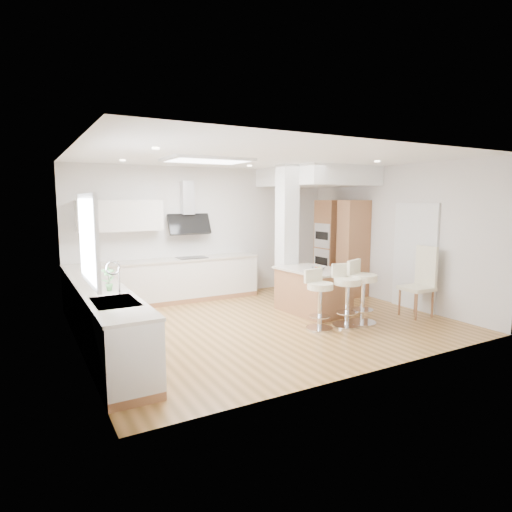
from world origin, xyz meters
TOP-DOWN VIEW (x-y plane):
  - ground at (0.00, 0.00)m, footprint 6.00×6.00m
  - ceiling at (0.00, 0.00)m, footprint 6.00×5.00m
  - wall_back at (0.00, 2.50)m, footprint 6.00×0.04m
  - wall_left at (-3.00, 0.00)m, footprint 0.04×5.00m
  - wall_right at (3.00, 0.00)m, footprint 0.04×5.00m
  - skylight at (-0.79, 0.60)m, footprint 4.10×2.10m
  - window_left at (-2.96, -0.90)m, footprint 0.06×1.28m
  - doorway_right at (2.97, -0.60)m, footprint 0.05×1.00m
  - counter_left at (-2.70, 0.23)m, footprint 0.63×4.50m
  - counter_back at (-0.91, 2.22)m, footprint 3.62×0.63m
  - pillar at (1.05, 0.95)m, footprint 0.35×0.35m
  - soffit at (2.10, 1.40)m, footprint 1.78×2.20m
  - oven_column at (2.68, 1.23)m, footprint 0.63×1.21m
  - peninsula at (1.10, 0.13)m, footprint 1.04×1.45m
  - bar_stool_a at (0.56, -0.76)m, footprint 0.50×0.50m
  - bar_stool_b at (1.07, -0.85)m, footprint 0.56×0.56m
  - bar_stool_c at (1.39, -0.86)m, footprint 0.64×0.64m
  - dining_chair at (2.69, -1.01)m, footprint 0.52×0.52m

SIDE VIEW (x-z plane):
  - ground at x=0.00m, z-range 0.00..0.00m
  - ceiling at x=0.00m, z-range -0.01..0.01m
  - peninsula at x=1.10m, z-range -0.03..0.87m
  - counter_left at x=-2.70m, z-range -0.22..1.13m
  - bar_stool_a at x=0.56m, z-range 0.06..1.04m
  - bar_stool_b at x=1.07m, z-range 0.06..1.11m
  - bar_stool_c at x=1.39m, z-range 0.07..1.16m
  - dining_chair at x=2.69m, z-range 0.04..1.32m
  - counter_back at x=-0.91m, z-range -0.55..1.95m
  - doorway_right at x=2.97m, z-range -0.05..2.05m
  - oven_column at x=2.68m, z-range 0.00..2.10m
  - wall_back at x=0.00m, z-range 0.00..2.80m
  - wall_left at x=-3.00m, z-range 0.00..2.80m
  - wall_right at x=3.00m, z-range 0.00..2.80m
  - pillar at x=1.05m, z-range 0.00..2.80m
  - window_left at x=-2.96m, z-range 1.16..2.23m
  - soffit at x=2.10m, z-range 2.40..2.80m
  - skylight at x=-0.79m, z-range 2.74..2.80m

